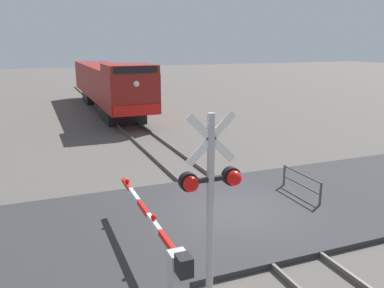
# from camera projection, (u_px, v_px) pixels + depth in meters

# --- Properties ---
(ground_plane) EXTENTS (160.00, 160.00, 0.00)m
(ground_plane) POSITION_uv_depth(u_px,v_px,m) (237.00, 214.00, 12.81)
(ground_plane) COLOR #514C47
(rail_track_left) EXTENTS (0.08, 80.00, 0.15)m
(rail_track_left) POSITION_uv_depth(u_px,v_px,m) (217.00, 215.00, 12.53)
(rail_track_left) COLOR #59544C
(rail_track_left) RESTS_ON ground_plane
(rail_track_right) EXTENTS (0.08, 80.00, 0.15)m
(rail_track_right) POSITION_uv_depth(u_px,v_px,m) (257.00, 208.00, 13.05)
(rail_track_right) COLOR #59544C
(rail_track_right) RESTS_ON ground_plane
(road_surface) EXTENTS (36.00, 6.32, 0.16)m
(road_surface) POSITION_uv_depth(u_px,v_px,m) (237.00, 212.00, 12.79)
(road_surface) COLOR #2D2D30
(road_surface) RESTS_ON ground_plane
(locomotive) EXTENTS (3.02, 18.14, 4.00)m
(locomotive) POSITION_uv_depth(u_px,v_px,m) (109.00, 84.00, 31.43)
(locomotive) COLOR black
(locomotive) RESTS_ON ground_plane
(crossing_signal) EXTENTS (1.18, 0.33, 4.18)m
(crossing_signal) POSITION_uv_depth(u_px,v_px,m) (211.00, 198.00, 7.23)
(crossing_signal) COLOR #ADADB2
(crossing_signal) RESTS_ON ground_plane
(crossing_gate) EXTENTS (0.36, 5.52, 1.37)m
(crossing_gate) POSITION_uv_depth(u_px,v_px,m) (168.00, 255.00, 8.68)
(crossing_gate) COLOR silver
(crossing_gate) RESTS_ON ground_plane
(guard_railing) EXTENTS (0.08, 2.11, 0.95)m
(guard_railing) POSITION_uv_depth(u_px,v_px,m) (301.00, 182.00, 13.90)
(guard_railing) COLOR #4C4742
(guard_railing) RESTS_ON ground_plane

